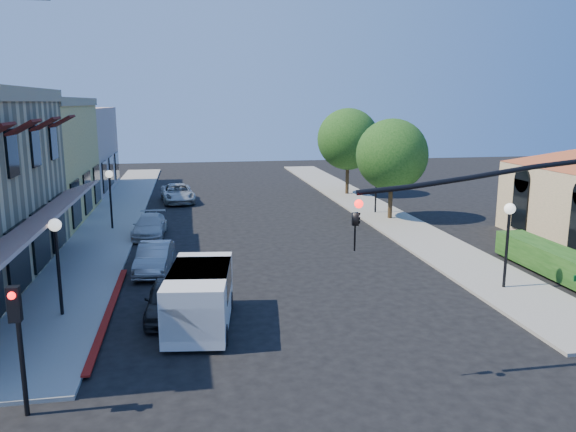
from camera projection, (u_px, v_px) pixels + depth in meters
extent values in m
plane|color=black|center=(362.00, 417.00, 13.58)|extent=(120.00, 120.00, 0.00)
cube|color=gray|center=(118.00, 213.00, 38.11)|extent=(3.50, 50.00, 0.12)
cube|color=gray|center=(365.00, 205.00, 41.12)|extent=(3.50, 50.00, 0.12)
cube|color=maroon|center=(110.00, 314.00, 20.11)|extent=(0.25, 10.00, 0.06)
cube|color=tan|center=(2.00, 93.00, 20.80)|extent=(0.50, 18.20, 0.60)
cube|color=#561416|center=(43.00, 217.00, 21.93)|extent=(1.75, 17.00, 0.67)
cube|color=#4C130F|center=(24.00, 127.00, 20.98)|extent=(1.02, 1.50, 0.60)
cube|color=#4C130F|center=(46.00, 124.00, 24.26)|extent=(1.02, 1.50, 0.60)
cube|color=#4C130F|center=(62.00, 121.00, 27.54)|extent=(1.02, 1.50, 0.60)
cube|color=black|center=(18.00, 259.00, 21.40)|extent=(0.12, 2.60, 2.60)
cube|color=black|center=(41.00, 238.00, 24.68)|extent=(0.12, 2.60, 2.60)
cube|color=black|center=(58.00, 222.00, 27.96)|extent=(0.12, 2.60, 2.60)
cube|color=tan|center=(1.00, 162.00, 35.24)|extent=(10.00, 12.00, 7.60)
cube|color=#C1A091|center=(47.00, 150.00, 46.87)|extent=(10.00, 12.00, 7.00)
cube|color=black|center=(520.00, 205.00, 31.63)|extent=(0.12, 1.40, 2.80)
cube|color=#174313|center=(559.00, 278.00, 24.28)|extent=(1.40, 8.00, 1.10)
cylinder|color=#362615|center=(390.00, 204.00, 36.11)|extent=(0.28, 0.28, 2.10)
sphere|color=#174313|center=(392.00, 155.00, 35.48)|extent=(4.56, 4.56, 4.56)
cylinder|color=#362615|center=(347.00, 181.00, 45.74)|extent=(0.28, 0.28, 2.27)
sphere|color=#174313|center=(348.00, 139.00, 45.06)|extent=(4.94, 4.94, 4.94)
cylinder|color=black|center=(501.00, 175.00, 14.62)|extent=(7.80, 0.14, 0.14)
imported|color=black|center=(356.00, 214.00, 14.13)|extent=(0.20, 0.16, 1.00)
sphere|color=#FF0C0C|center=(359.00, 204.00, 13.89)|extent=(0.22, 0.22, 0.22)
cylinder|color=black|center=(22.00, 358.00, 13.35)|extent=(0.12, 0.12, 3.00)
cube|color=black|center=(14.00, 304.00, 12.93)|extent=(0.28, 0.22, 0.85)
sphere|color=#FF0C0C|center=(12.00, 296.00, 12.76)|extent=(0.18, 0.18, 0.18)
cylinder|color=black|center=(59.00, 274.00, 19.52)|extent=(0.12, 0.12, 3.20)
sphere|color=white|center=(55.00, 225.00, 19.17)|extent=(0.44, 0.44, 0.44)
cylinder|color=black|center=(111.00, 204.00, 33.02)|extent=(0.12, 0.12, 3.20)
sphere|color=white|center=(109.00, 174.00, 32.67)|extent=(0.44, 0.44, 0.44)
cylinder|color=black|center=(506.00, 252.00, 22.44)|extent=(0.12, 0.12, 3.20)
sphere|color=white|center=(510.00, 209.00, 22.10)|extent=(0.44, 0.44, 0.44)
cylinder|color=black|center=(376.00, 191.00, 37.88)|extent=(0.12, 0.12, 3.20)
sphere|color=white|center=(377.00, 165.00, 37.53)|extent=(0.44, 0.44, 0.44)
cube|color=silver|center=(200.00, 296.00, 18.82)|extent=(2.52, 4.74, 1.85)
cube|color=silver|center=(193.00, 321.00, 16.93)|extent=(1.96, 0.86, 1.03)
cube|color=black|center=(194.00, 301.00, 17.18)|extent=(1.74, 0.33, 0.92)
cube|color=black|center=(200.00, 280.00, 19.02)|extent=(2.30, 2.90, 0.92)
cylinder|color=black|center=(167.00, 336.00, 17.42)|extent=(0.34, 0.71, 0.68)
cylinder|color=black|center=(181.00, 302.00, 20.43)|extent=(0.34, 0.71, 0.68)
cylinder|color=black|center=(223.00, 335.00, 17.49)|extent=(0.34, 0.71, 0.68)
cylinder|color=black|center=(229.00, 301.00, 20.51)|extent=(0.34, 0.71, 0.68)
imported|color=black|center=(168.00, 299.00, 19.82)|extent=(1.65, 3.81, 1.28)
imported|color=gray|center=(154.00, 258.00, 25.04)|extent=(1.71, 4.03, 1.29)
imported|color=#BABAB8|center=(150.00, 226.00, 31.69)|extent=(1.92, 4.26, 1.21)
imported|color=#A6AAAB|center=(178.00, 193.00, 42.51)|extent=(2.80, 5.18, 1.38)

